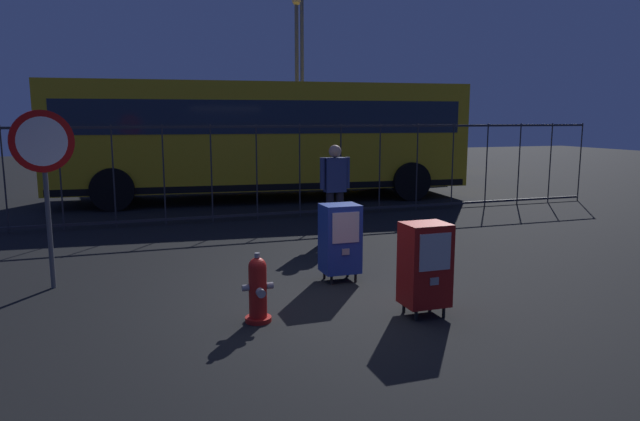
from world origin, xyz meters
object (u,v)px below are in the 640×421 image
Objects in this scene: pedestrian at (335,186)px; street_light_near_left at (297,73)px; bus_near at (263,134)px; newspaper_box_secondary at (340,238)px; stop_sign at (44,162)px; fire_hydrant at (258,290)px; bus_far at (320,130)px; newspaper_box_primary at (425,264)px; street_light_far_left at (302,55)px.

pedestrian is 11.73m from street_light_near_left.
bus_near is 1.67× the size of street_light_near_left.
stop_sign is at bearing 166.51° from newspaper_box_secondary.
bus_far is (5.49, 13.95, 1.36)m from fire_hydrant.
street_light_far_left is at bearing 77.37° from newspaper_box_primary.
fire_hydrant is at bearing -139.57° from newspaper_box_secondary.
pedestrian is 0.26× the size of street_light_near_left.
pedestrian is (2.21, 3.63, 0.60)m from fire_hydrant.
fire_hydrant is 0.45× the size of pedestrian.
street_light_far_left reaches higher than fire_hydrant.
pedestrian is 0.16× the size of bus_near.
stop_sign is at bearing 137.23° from fire_hydrant.
bus_far is 1.67× the size of street_light_near_left.
bus_near reaches higher than pedestrian.
street_light_far_left is at bearing 70.12° from bus_near.
pedestrian reaches higher than fire_hydrant.
newspaper_box_primary is at bearing -111.17° from bus_far.
fire_hydrant is 1.82m from newspaper_box_primary.
bus_near is at bearing -115.08° from street_light_near_left.
street_light_near_left is 0.82× the size of street_light_far_left.
pedestrian is at bearing 20.03° from stop_sign.
fire_hydrant is 4.29m from pedestrian.
fire_hydrant is 15.05m from bus_far.
pedestrian is 0.21× the size of street_light_far_left.
newspaper_box_primary is 1.60m from newspaper_box_secondary.
newspaper_box_secondary is at bearing -90.70° from bus_near.
stop_sign is 1.34× the size of pedestrian.
bus_near is 5.85m from bus_far.
pedestrian is (0.84, 2.46, 0.38)m from newspaper_box_secondary.
newspaper_box_secondary is 14.34m from street_light_near_left.
bus_far reaches higher than fire_hydrant.
street_light_far_left is (7.55, 13.68, 2.90)m from stop_sign.
fire_hydrant is 0.12× the size of street_light_near_left.
fire_hydrant is 0.73× the size of newspaper_box_secondary.
fire_hydrant is 0.07× the size of bus_near.
stop_sign is (-3.56, 0.85, 1.03)m from newspaper_box_secondary.
newspaper_box_secondary is 0.10× the size of bus_far.
stop_sign is at bearing -118.91° from street_light_far_left.
bus_near and bus_far have the same top height.
fire_hydrant is at bearing -108.28° from street_light_near_left.
bus_far is (3.27, 10.33, 0.76)m from pedestrian.
stop_sign reaches higher than newspaper_box_primary.
street_light_far_left is at bearing 74.63° from newspaper_box_secondary.
newspaper_box_secondary is 8.05m from bus_near.
bus_near is 7.82m from street_light_far_left.
street_light_near_left is at bearing 123.01° from bus_far.
street_light_near_left reaches higher than pedestrian.
street_light_near_left is at bearing -117.06° from street_light_far_left.
bus_near is (4.42, 7.07, 0.11)m from stop_sign.
newspaper_box_secondary is 2.63m from pedestrian.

